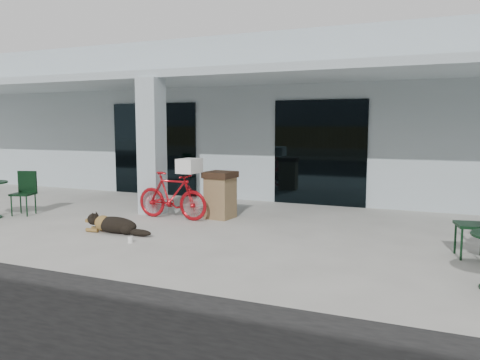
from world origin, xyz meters
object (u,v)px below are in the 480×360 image
at_px(bicycle, 172,196).
at_px(dog, 115,224).
at_px(cafe_chair_far_b, 473,224).
at_px(trash_receptacle, 220,195).
at_px(cafe_chair_near, 23,193).

bearing_deg(bicycle, dog, 172.17).
height_order(dog, cafe_chair_far_b, cafe_chair_far_b).
relative_size(dog, trash_receptacle, 1.06).
relative_size(bicycle, trash_receptacle, 1.66).
bearing_deg(bicycle, cafe_chair_near, 107.01).
xyz_separation_m(bicycle, dog, (-0.27, -1.63, -0.34)).
relative_size(dog, cafe_chair_far_b, 1.03).
bearing_deg(trash_receptacle, dog, -119.83).
bearing_deg(cafe_chair_near, cafe_chair_far_b, -16.16).
bearing_deg(dog, trash_receptacle, 56.32).
relative_size(bicycle, dog, 1.57).
bearing_deg(cafe_chair_near, bicycle, -1.52).
relative_size(cafe_chair_far_b, trash_receptacle, 1.03).
relative_size(dog, cafe_chair_near, 1.10).
relative_size(cafe_chair_near, cafe_chair_far_b, 0.94).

